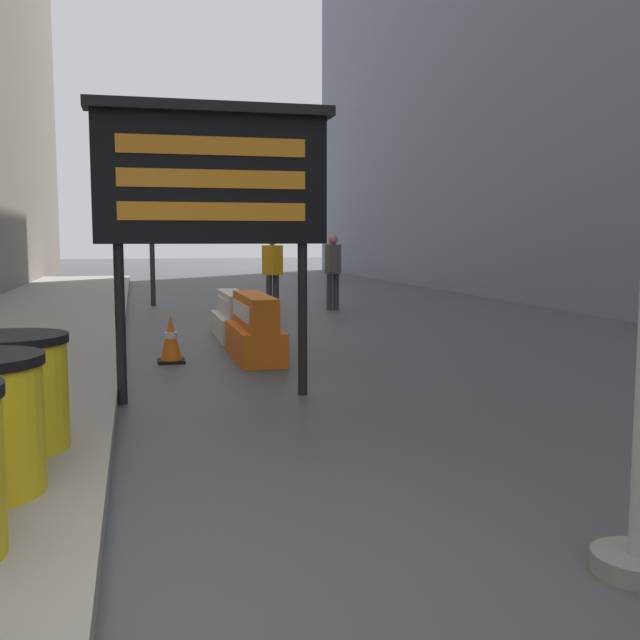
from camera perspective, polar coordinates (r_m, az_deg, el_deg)
name	(u,v)px	position (r m, az deg, el deg)	size (l,w,h in m)	color
ground_plane	(96,626)	(3.58, -16.71, -21.41)	(120.00, 120.00, 0.00)	#474749
barrel_drum_back	(8,392)	(5.73, -22.65, -5.09)	(0.84, 0.84, 0.82)	yellow
message_board	(212,178)	(7.64, -8.23, 10.63)	(2.42, 0.36, 2.96)	black
jersey_barrier_orange_far	(255,330)	(10.31, -5.00, -0.79)	(0.59, 1.90, 0.88)	orange
jersey_barrier_white	(234,317)	(12.54, -6.61, 0.19)	(0.59, 1.88, 0.76)	silver
traffic_cone_near	(171,339)	(10.12, -11.29, -1.46)	(0.36, 0.36, 0.64)	black
traffic_light_near_curb	(150,169)	(18.73, -12.81, 11.14)	(0.28, 0.44, 4.59)	#2D2D30
pedestrian_worker	(333,265)	(17.26, 0.99, 4.18)	(0.30, 0.46, 1.74)	#333338
pedestrian_passerby	(272,267)	(16.84, -3.65, 4.08)	(0.43, 0.52, 1.72)	#333338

